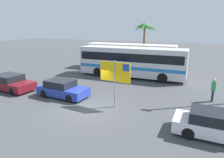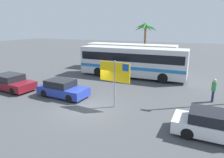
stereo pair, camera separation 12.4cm
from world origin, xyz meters
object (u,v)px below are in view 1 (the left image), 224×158
at_px(car_white, 217,125).
at_px(pedestrian_near_sign, 214,88).
at_px(bus_rear_coach, 129,55).
at_px(ferry_sign, 116,74).
at_px(car_blue, 62,89).
at_px(car_maroon, 10,83).
at_px(bus_front_coach, 132,61).

xyz_separation_m(car_white, pedestrian_near_sign, (0.12, 5.29, 0.39)).
height_order(bus_rear_coach, ferry_sign, ferry_sign).
xyz_separation_m(car_blue, car_white, (10.60, -2.01, 0.00)).
height_order(car_maroon, car_white, same).
bearing_deg(ferry_sign, pedestrian_near_sign, 37.90).
distance_m(ferry_sign, car_maroon, 9.95).
bearing_deg(bus_rear_coach, bus_front_coach, -68.85).
distance_m(bus_rear_coach, car_blue, 11.96).
bearing_deg(pedestrian_near_sign, bus_rear_coach, -26.69).
bearing_deg(bus_rear_coach, car_maroon, -119.61).
xyz_separation_m(ferry_sign, car_maroon, (-9.81, 0.10, -1.69)).
xyz_separation_m(ferry_sign, pedestrian_near_sign, (6.13, 3.66, -1.30)).
bearing_deg(pedestrian_near_sign, car_maroon, 29.04).
relative_size(car_blue, car_white, 0.95).
bearing_deg(bus_rear_coach, ferry_sign, -76.39).
bearing_deg(car_maroon, bus_front_coach, 50.65).
bearing_deg(car_maroon, car_white, -0.63).
bearing_deg(ferry_sign, bus_rear_coach, 110.68).
bearing_deg(car_maroon, car_blue, 8.66).
relative_size(bus_rear_coach, car_maroon, 2.49).
relative_size(bus_front_coach, bus_rear_coach, 1.00).
bearing_deg(car_white, bus_rear_coach, 125.59).
height_order(car_maroon, pedestrian_near_sign, pedestrian_near_sign).
relative_size(bus_front_coach, pedestrian_near_sign, 6.46).
distance_m(bus_front_coach, car_maroon, 11.82).
distance_m(bus_rear_coach, pedestrian_near_sign, 12.47).
height_order(bus_rear_coach, car_white, bus_rear_coach).
distance_m(car_blue, car_maroon, 5.23).
bearing_deg(bus_front_coach, ferry_sign, -79.92).
bearing_deg(car_white, bus_front_coach, 129.36).
height_order(bus_front_coach, pedestrian_near_sign, bus_front_coach).
distance_m(ferry_sign, pedestrian_near_sign, 7.26).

